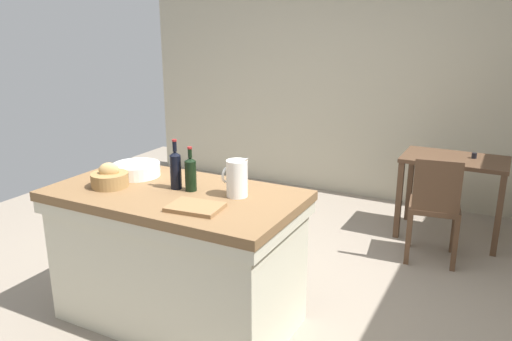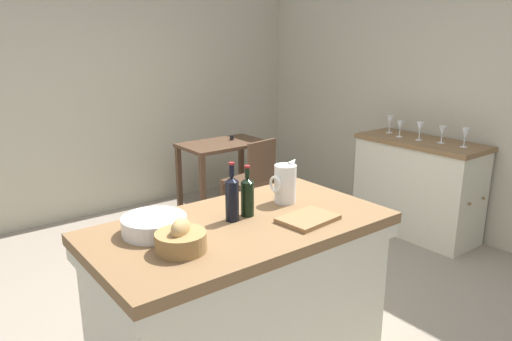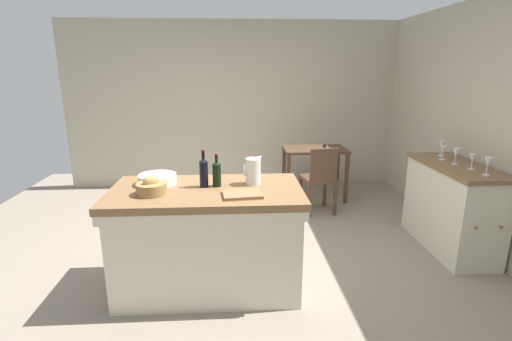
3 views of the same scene
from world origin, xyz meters
name	(u,v)px [view 1 (image 1 of 3)]	position (x,y,z in m)	size (l,w,h in m)	color
ground_plane	(249,295)	(0.00, 0.00, 0.00)	(6.76, 6.76, 0.00)	gray
wall_back	(360,81)	(0.00, 2.60, 1.30)	(5.32, 0.12, 2.60)	#B2AA93
island_table	(177,252)	(-0.27, -0.49, 0.49)	(1.59, 0.86, 0.91)	brown
writing_desk	(454,171)	(1.14, 1.79, 0.64)	(0.90, 0.56, 0.81)	#513826
wooden_chair	(435,205)	(1.08, 1.19, 0.49)	(0.45, 0.45, 0.91)	#513826
pitcher	(237,178)	(0.13, -0.38, 1.03)	(0.17, 0.13, 0.27)	white
wash_bowl	(137,170)	(-0.69, -0.34, 0.96)	(0.32, 0.32, 0.09)	white
bread_basket	(110,178)	(-0.69, -0.60, 0.97)	(0.24, 0.24, 0.16)	olive
cutting_board	(195,207)	(0.03, -0.68, 0.92)	(0.30, 0.22, 0.02)	olive
wine_bottle_dark	(191,173)	(-0.18, -0.42, 1.03)	(0.07, 0.07, 0.28)	black
wine_bottle_amber	(176,169)	(-0.29, -0.43, 1.04)	(0.07, 0.07, 0.32)	black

